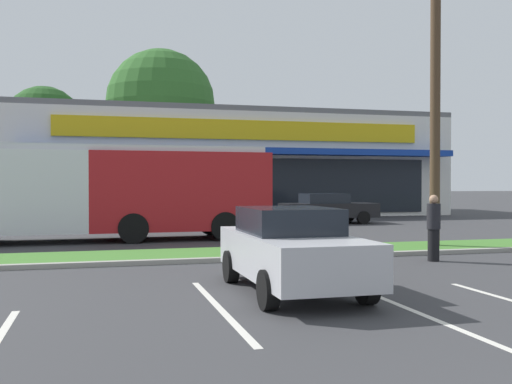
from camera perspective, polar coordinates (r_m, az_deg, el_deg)
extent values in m
cube|color=#427A2D|center=(16.21, -0.71, -5.96)|extent=(56.00, 2.20, 0.12)
cube|color=#99968C|center=(15.04, 0.45, -6.49)|extent=(56.00, 0.24, 0.12)
cube|color=silver|center=(9.51, -3.62, -11.19)|extent=(0.12, 4.80, 0.01)
cube|color=silver|center=(9.32, 16.10, -11.47)|extent=(0.12, 4.80, 0.01)
cube|color=silver|center=(37.97, -2.87, 2.45)|extent=(25.97, 10.81, 6.03)
cube|color=black|center=(32.65, -0.85, 0.58)|extent=(21.81, 0.08, 3.14)
cube|color=#14389E|center=(32.06, -0.56, 4.02)|extent=(24.41, 1.40, 0.35)
cube|color=gold|center=(32.75, -0.83, 6.08)|extent=(20.77, 0.16, 1.09)
cube|color=slate|center=(38.19, -2.87, 7.20)|extent=(25.97, 10.81, 0.30)
cylinder|color=#473323|center=(45.95, -19.93, 0.94)|extent=(0.44, 0.44, 4.14)
sphere|color=#23511E|center=(46.15, -19.96, 6.17)|extent=(5.70, 5.70, 5.70)
cylinder|color=#473323|center=(45.53, -9.25, 1.53)|extent=(0.44, 0.44, 5.00)
sphere|color=#2D6026|center=(45.93, -9.27, 8.53)|extent=(8.25, 8.25, 8.25)
cylinder|color=#4C3826|center=(18.66, 17.09, 11.87)|extent=(0.30, 0.30, 11.12)
cube|color=#AD191E|center=(20.91, -7.53, 0.09)|extent=(6.20, 2.64, 2.70)
cube|color=silver|center=(20.84, -22.96, 0.02)|extent=(5.08, 2.63, 2.70)
cube|color=silver|center=(20.72, -14.47, 4.07)|extent=(10.80, 2.46, 0.20)
cube|color=black|center=(22.00, -14.55, 1.37)|extent=(10.32, 0.22, 1.19)
cylinder|color=black|center=(19.62, -11.89, -3.49)|extent=(1.00, 0.32, 1.00)
cylinder|color=black|center=(21.95, -12.32, -3.02)|extent=(1.00, 0.32, 1.00)
cylinder|color=black|center=(20.07, -3.06, -3.37)|extent=(1.00, 0.32, 1.00)
cylinder|color=black|center=(22.36, -4.40, -2.93)|extent=(1.00, 0.32, 1.00)
cube|color=black|center=(28.75, 7.09, -1.77)|extent=(4.62, 1.86, 0.68)
cube|color=black|center=(28.65, 6.67, -0.62)|extent=(2.08, 1.63, 0.47)
cylinder|color=black|center=(30.14, 8.98, -2.29)|extent=(0.64, 0.22, 0.64)
cylinder|color=black|center=(28.54, 10.43, -2.48)|extent=(0.64, 0.22, 0.64)
cylinder|color=black|center=(29.09, 3.82, -2.40)|extent=(0.64, 0.22, 0.64)
cylinder|color=black|center=(27.43, 5.01, -2.60)|extent=(0.64, 0.22, 0.64)
cube|color=#B7B7BC|center=(10.70, 3.53, -6.10)|extent=(1.77, 4.29, 0.74)
cube|color=black|center=(10.85, 3.18, -2.78)|extent=(1.56, 1.93, 0.47)
cylinder|color=black|center=(9.85, 10.74, -8.91)|extent=(0.22, 0.64, 0.64)
cylinder|color=black|center=(9.26, 1.19, -9.53)|extent=(0.22, 0.64, 0.64)
cylinder|color=black|center=(12.27, 5.29, -6.95)|extent=(0.22, 0.64, 0.64)
cylinder|color=black|center=(11.80, -2.46, -7.26)|extent=(0.22, 0.64, 0.64)
cube|color=#9E998C|center=(26.59, -3.43, -1.88)|extent=(4.30, 1.85, 0.77)
cube|color=black|center=(26.61, -2.98, -0.46)|extent=(1.93, 1.63, 0.55)
cylinder|color=black|center=(25.51, -5.97, -2.87)|extent=(0.64, 0.22, 0.64)
cylinder|color=black|center=(27.24, -6.55, -2.63)|extent=(0.64, 0.22, 0.64)
cylinder|color=black|center=(26.06, -0.17, -2.78)|extent=(0.64, 0.22, 0.64)
cylinder|color=black|center=(27.76, -1.10, -2.56)|extent=(0.64, 0.22, 0.64)
cylinder|color=black|center=(15.59, 16.92, -4.98)|extent=(0.29, 0.29, 0.82)
cylinder|color=black|center=(15.53, 16.93, -2.29)|extent=(0.34, 0.34, 0.65)
sphere|color=tan|center=(15.51, 16.94, -0.68)|extent=(0.22, 0.22, 0.22)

